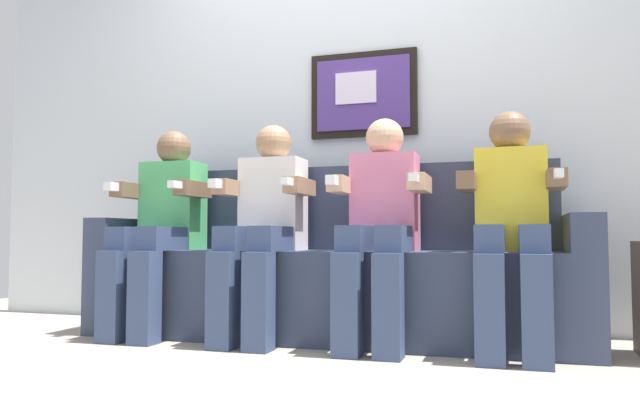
% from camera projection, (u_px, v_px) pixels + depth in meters
% --- Properties ---
extents(ground_plane, '(6.42, 6.42, 0.00)m').
position_uv_depth(ground_plane, '(310.00, 349.00, 2.82)').
color(ground_plane, '#9E9384').
extents(back_wall_assembly, '(4.94, 0.10, 2.60)m').
position_uv_depth(back_wall_assembly, '(351.00, 105.00, 3.62)').
color(back_wall_assembly, silver).
rests_on(back_wall_assembly, ground_plane).
extents(couch, '(2.54, 0.58, 0.90)m').
position_uv_depth(couch, '(330.00, 277.00, 3.15)').
color(couch, '#333D56').
rests_on(couch, ground_plane).
extents(person_leftmost, '(0.46, 0.56, 1.11)m').
position_uv_depth(person_leftmost, '(161.00, 221.00, 3.27)').
color(person_leftmost, '#4CB266').
rests_on(person_leftmost, ground_plane).
extents(person_left_center, '(0.46, 0.56, 1.11)m').
position_uv_depth(person_left_center, '(264.00, 220.00, 3.10)').
color(person_left_center, white).
rests_on(person_left_center, ground_plane).
extents(person_right_center, '(0.46, 0.56, 1.11)m').
position_uv_depth(person_right_center, '(380.00, 219.00, 2.92)').
color(person_right_center, pink).
rests_on(person_right_center, ground_plane).
extents(person_rightmost, '(0.46, 0.56, 1.11)m').
position_uv_depth(person_rightmost, '(511.00, 218.00, 2.74)').
color(person_rightmost, yellow).
rests_on(person_rightmost, ground_plane).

